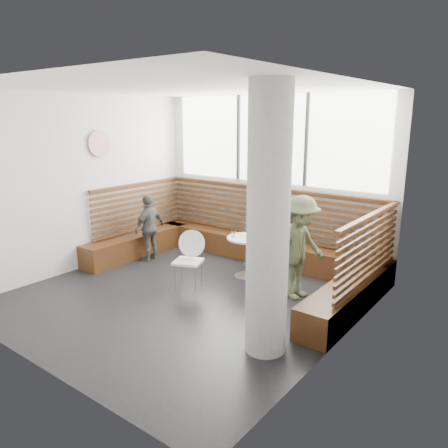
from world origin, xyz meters
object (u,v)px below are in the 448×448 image
Objects in this scene: child_left at (150,227)px; adult_man at (299,248)px; cafe_chair at (191,255)px; child_back at (261,233)px; cafe_table at (247,249)px; concrete_column at (268,223)px.

adult_man is at bearing 87.03° from child_left.
child_left reaches higher than cafe_chair.
child_back reaches higher than cafe_chair.
adult_man is 1.25× the size of child_left.
child_back is (-1.20, 0.78, -0.12)m from adult_man.
cafe_table is 0.77× the size of cafe_chair.
adult_man is at bearing 2.02° from cafe_chair.
cafe_chair is at bearing -116.04° from cafe_table.
cafe_table is 0.52× the size of child_back.
adult_man is (1.15, -0.26, 0.29)m from cafe_table.
cafe_chair is 0.73× the size of child_left.
concrete_column is 3.08m from child_back.
child_left is at bearing -165.15° from child_back.
child_left reaches higher than cafe_table.
adult_man is 3.25m from child_left.
cafe_chair is at bearing 125.48° from adult_man.
cafe_table is at bearing 42.56° from cafe_chair.
child_back is at bearing 123.78° from concrete_column.
cafe_chair is at bearing 154.76° from concrete_column.
adult_man is 1.43m from child_back.
concrete_column is 1.90m from adult_man.
concrete_column is 2.43× the size of child_left.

